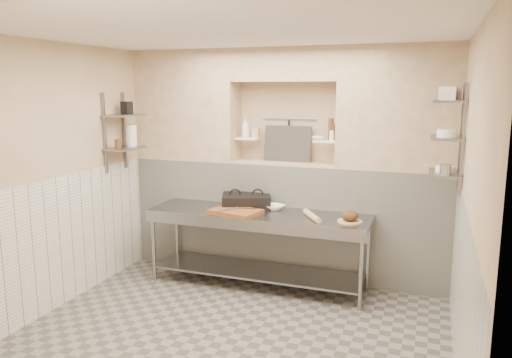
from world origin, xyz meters
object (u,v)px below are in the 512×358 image
at_px(panini_press, 246,201).
at_px(bottle_soap, 245,128).
at_px(prep_table, 258,234).
at_px(mixing_bowl, 274,207).
at_px(cutting_board, 236,212).
at_px(bowl_alcove, 318,138).
at_px(bread_loaf, 350,216).
at_px(rolling_pin, 312,216).
at_px(jug_left, 131,135).

xyz_separation_m(panini_press, bottle_soap, (-0.13, 0.33, 0.86)).
xyz_separation_m(prep_table, panini_press, (-0.22, 0.21, 0.34)).
relative_size(prep_table, mixing_bowl, 10.85).
bearing_deg(cutting_board, prep_table, 33.24).
bearing_deg(mixing_bowl, bowl_alcove, 37.89).
relative_size(panini_press, bread_loaf, 3.66).
relative_size(bread_loaf, bottle_soap, 0.74).
distance_m(panini_press, rolling_pin, 0.92).
height_order(panini_press, cutting_board, panini_press).
bearing_deg(bread_loaf, bowl_alcove, 129.96).
distance_m(bowl_alcove, jug_left, 2.31).
distance_m(cutting_board, jug_left, 1.68).
distance_m(panini_press, bread_loaf, 1.32).
relative_size(prep_table, panini_press, 3.79).
xyz_separation_m(rolling_pin, bowl_alcove, (-0.09, 0.60, 0.80)).
height_order(mixing_bowl, bowl_alcove, bowl_alcove).
bearing_deg(rolling_pin, cutting_board, -174.64).
bearing_deg(prep_table, bottle_soap, 123.53).
bearing_deg(jug_left, bottle_soap, 21.19).
distance_m(panini_press, mixing_bowl, 0.36).
bearing_deg(panini_press, prep_table, -64.23).
bearing_deg(bottle_soap, bowl_alcove, 0.48).
xyz_separation_m(mixing_bowl, rolling_pin, (0.52, -0.26, 0.00)).
xyz_separation_m(bread_loaf, bottle_soap, (-1.43, 0.59, 0.87)).
xyz_separation_m(panini_press, jug_left, (-1.46, -0.19, 0.77)).
relative_size(rolling_pin, bottle_soap, 1.70).
xyz_separation_m(cutting_board, rolling_pin, (0.88, 0.08, 0.01)).
distance_m(bottle_soap, jug_left, 1.43).
bearing_deg(cutting_board, bowl_alcove, 40.89).
height_order(bottle_soap, bowl_alcove, bottle_soap).
distance_m(mixing_bowl, jug_left, 2.00).
bearing_deg(prep_table, jug_left, 179.36).
relative_size(mixing_bowl, jug_left, 0.91).
distance_m(bread_loaf, bowl_alcove, 1.09).
bearing_deg(bread_loaf, mixing_bowl, 164.52).
bearing_deg(cutting_board, rolling_pin, 5.36).
relative_size(prep_table, jug_left, 9.91).
relative_size(bottle_soap, jug_left, 0.96).
bearing_deg(bottle_soap, prep_table, -56.47).
height_order(cutting_board, mixing_bowl, mixing_bowl).
distance_m(rolling_pin, bread_loaf, 0.42).
relative_size(bottle_soap, bowl_alcove, 1.73).
distance_m(cutting_board, bowl_alcove, 1.32).
height_order(cutting_board, bread_loaf, bread_loaf).
bearing_deg(bowl_alcove, cutting_board, -139.11).
xyz_separation_m(bread_loaf, bowl_alcove, (-0.50, 0.60, 0.76)).
height_order(rolling_pin, bread_loaf, bread_loaf).
xyz_separation_m(bottle_soap, jug_left, (-1.33, -0.51, -0.09)).
bearing_deg(bowl_alcove, panini_press, -157.14).
height_order(prep_table, cutting_board, cutting_board).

